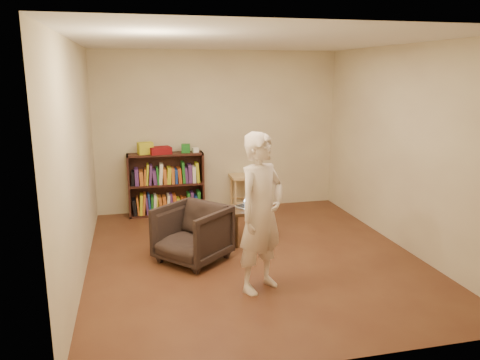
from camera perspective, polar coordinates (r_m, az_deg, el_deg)
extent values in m
plane|color=#4C2618|center=(5.93, 1.58, -9.34)|extent=(4.50, 4.50, 0.00)
plane|color=white|center=(5.49, 1.76, 16.61)|extent=(4.50, 4.50, 0.00)
plane|color=beige|center=(7.74, -2.62, 5.93)|extent=(4.00, 0.00, 4.00)
plane|color=beige|center=(5.42, -19.26, 2.13)|extent=(0.00, 4.50, 4.50)
plane|color=beige|center=(6.37, 19.36, 3.67)|extent=(0.00, 4.50, 4.50)
cube|color=black|center=(7.59, -13.39, -0.71)|extent=(0.03, 0.30, 1.00)
cube|color=black|center=(7.66, -4.63, -0.25)|extent=(0.03, 0.30, 1.00)
cube|color=black|center=(7.74, -9.07, -0.25)|extent=(1.20, 0.02, 1.00)
cube|color=black|center=(7.73, -8.86, -3.98)|extent=(1.20, 0.30, 0.03)
cube|color=black|center=(7.60, -8.99, -0.48)|extent=(1.14, 0.30, 0.03)
cube|color=black|center=(7.51, -9.12, 3.12)|extent=(1.20, 0.30, 0.03)
cube|color=gold|center=(7.48, -11.46, 3.83)|extent=(0.25, 0.21, 0.18)
cube|color=maroon|center=(7.46, -9.71, 3.58)|extent=(0.36, 0.30, 0.11)
cube|color=#1F7524|center=(7.53, -6.63, 3.86)|extent=(0.15, 0.15, 0.13)
cube|color=white|center=(7.54, -5.46, 3.66)|extent=(0.10, 0.10, 0.07)
cube|color=tan|center=(7.73, 0.35, 0.43)|extent=(0.41, 0.41, 0.04)
cylinder|color=tan|center=(7.61, -0.55, -2.06)|extent=(0.04, 0.04, 0.55)
cylinder|color=tan|center=(7.68, 1.80, -1.92)|extent=(0.04, 0.04, 0.55)
cylinder|color=tan|center=(7.91, -1.06, -1.47)|extent=(0.04, 0.04, 0.55)
cylinder|color=tan|center=(7.99, 1.20, -1.34)|extent=(0.04, 0.04, 0.55)
imported|color=black|center=(5.73, -5.82, -6.52)|extent=(1.06, 1.06, 0.69)
cube|color=black|center=(6.29, 0.97, -3.66)|extent=(0.46, 0.46, 0.04)
cylinder|color=black|center=(6.14, -0.40, -6.40)|extent=(0.04, 0.04, 0.43)
cylinder|color=black|center=(6.23, 3.19, -6.11)|extent=(0.04, 0.04, 0.43)
cylinder|color=black|center=(6.51, -1.18, -5.26)|extent=(0.04, 0.04, 0.43)
cylinder|color=black|center=(6.60, 2.22, -5.01)|extent=(0.04, 0.04, 0.43)
cube|color=silver|center=(6.30, 0.77, -3.35)|extent=(0.36, 0.39, 0.02)
cube|color=black|center=(6.30, 0.77, -3.26)|extent=(0.25, 0.29, 0.00)
cube|color=silver|center=(6.40, 1.74, -2.13)|extent=(0.28, 0.32, 0.20)
cube|color=#B5D5FE|center=(6.40, 1.74, -2.13)|extent=(0.23, 0.28, 0.16)
imported|color=beige|center=(4.83, 2.59, -4.05)|extent=(0.73, 0.67, 1.68)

